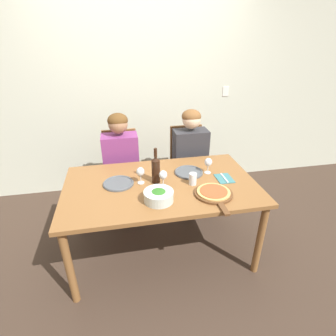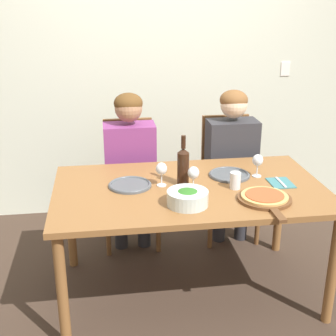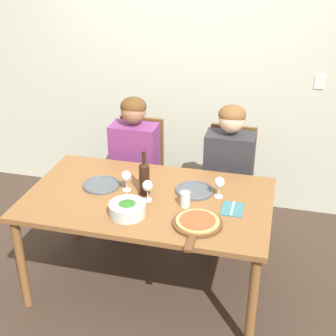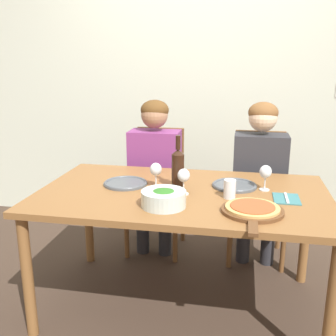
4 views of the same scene
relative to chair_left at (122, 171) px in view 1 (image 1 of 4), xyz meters
The scene contains 17 objects.
ground_plane 1.00m from the chair_left, 68.06° to the right, with size 40.00×40.00×0.00m, color #3D2D23.
back_wall 1.07m from the chair_left, 60.60° to the left, with size 10.00×0.06×2.70m.
dining_table 0.88m from the chair_left, 68.06° to the right, with size 1.67×0.98×0.75m.
chair_left is the anchor object (origin of this frame).
chair_right 0.78m from the chair_left, ahead, with size 0.42×0.42×0.96m.
person_woman 0.25m from the chair_left, 90.00° to the right, with size 0.47×0.51×1.20m.
person_man 0.82m from the chair_left, ahead, with size 0.47×0.51×1.20m.
wine_bottle 0.90m from the chair_left, 69.32° to the right, with size 0.07×0.07×0.32m.
broccoli_bowl 1.13m from the chair_left, 76.03° to the right, with size 0.23×0.23×0.09m.
dinner_plate_left 0.78m from the chair_left, 93.20° to the right, with size 0.27×0.27×0.02m.
dinner_plate_right 0.93m from the chair_left, 46.69° to the right, with size 0.27×0.27×0.02m.
pizza_on_board 1.31m from the chair_left, 56.02° to the right, with size 0.31×0.45×0.04m.
wine_glass_left 0.85m from the chair_left, 78.45° to the right, with size 0.07×0.07×0.15m.
wine_glass_right 1.10m from the chair_left, 40.97° to the right, with size 0.07×0.07×0.15m.
wine_glass_centre 0.98m from the chair_left, 68.44° to the right, with size 0.07×0.07×0.15m.
water_tumbler 1.09m from the chair_left, 55.39° to the right, with size 0.07×0.07×0.10m.
fork_on_napkin 1.25m from the chair_left, 42.41° to the right, with size 0.14×0.18×0.01m.
Camera 1 is at (-0.32, -1.95, 1.91)m, focal length 28.00 mm.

